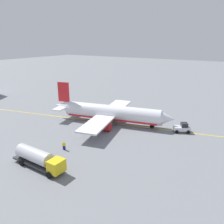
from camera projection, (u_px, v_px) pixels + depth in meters
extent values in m
plane|color=slate|center=(112.00, 123.00, 57.36)|extent=(400.00, 400.00, 0.00)
cylinder|color=white|center=(112.00, 113.00, 56.48)|extent=(24.66, 9.16, 3.71)
cube|color=red|center=(112.00, 116.00, 56.80)|extent=(23.19, 8.20, 1.04)
cone|color=white|center=(167.00, 119.00, 52.20)|extent=(4.12, 4.24, 3.56)
cone|color=white|center=(62.00, 106.00, 60.87)|extent=(5.35, 4.15, 3.15)
cube|color=red|center=(64.00, 92.00, 59.47)|extent=(3.20, 1.08, 5.20)
cube|color=white|center=(64.00, 106.00, 60.65)|extent=(4.24, 8.73, 0.24)
cube|color=white|center=(108.00, 114.00, 56.94)|extent=(10.74, 27.15, 0.36)
cylinder|color=red|center=(118.00, 113.00, 61.74)|extent=(3.59, 2.77, 2.10)
cylinder|color=red|center=(104.00, 126.00, 52.40)|extent=(3.59, 2.77, 2.10)
cylinder|color=#4C4C51|center=(152.00, 124.00, 53.79)|extent=(0.24, 0.24, 1.19)
cylinder|color=black|center=(152.00, 126.00, 53.97)|extent=(1.16, 0.64, 1.10)
cylinder|color=#4C4C51|center=(108.00, 115.00, 59.97)|extent=(0.24, 0.24, 1.19)
cylinder|color=black|center=(108.00, 117.00, 60.16)|extent=(1.16, 0.64, 1.10)
cylinder|color=#4C4C51|center=(101.00, 121.00, 55.30)|extent=(0.24, 0.24, 1.19)
cylinder|color=black|center=(101.00, 124.00, 55.48)|extent=(1.16, 0.64, 1.10)
cube|color=#2D2D33|center=(37.00, 163.00, 37.52)|extent=(9.96, 2.63, 0.30)
cube|color=yellow|center=(56.00, 166.00, 34.85)|extent=(2.03, 2.43, 2.00)
cube|color=black|center=(60.00, 165.00, 34.26)|extent=(0.19, 2.00, 0.90)
cylinder|color=silver|center=(34.00, 155.00, 37.44)|extent=(7.16, 2.39, 2.30)
cylinder|color=black|center=(61.00, 168.00, 36.39)|extent=(1.10, 0.36, 1.10)
cylinder|color=black|center=(49.00, 175.00, 34.40)|extent=(1.10, 0.36, 1.10)
cylinder|color=black|center=(34.00, 157.00, 39.86)|extent=(1.10, 0.36, 1.10)
cylinder|color=black|center=(22.00, 163.00, 37.87)|extent=(1.10, 0.36, 1.10)
cube|color=silver|center=(182.00, 128.00, 51.72)|extent=(4.12, 3.52, 0.90)
cube|color=black|center=(184.00, 125.00, 51.43)|extent=(2.01, 2.08, 0.90)
cylinder|color=black|center=(177.00, 132.00, 50.97)|extent=(0.84, 0.66, 0.80)
cylinder|color=black|center=(175.00, 128.00, 52.87)|extent=(0.84, 0.66, 0.80)
cylinder|color=black|center=(188.00, 132.00, 50.85)|extent=(0.84, 0.66, 0.80)
cylinder|color=black|center=(186.00, 129.00, 52.76)|extent=(0.84, 0.66, 0.80)
cube|color=navy|center=(64.00, 148.00, 43.44)|extent=(0.45, 0.33, 0.85)
cube|color=yellow|center=(64.00, 144.00, 43.21)|extent=(0.53, 0.37, 0.60)
sphere|color=tan|center=(64.00, 142.00, 43.08)|extent=(0.24, 0.24, 0.24)
cone|color=#F2590F|center=(161.00, 124.00, 56.00)|extent=(0.67, 0.67, 0.74)
cube|color=yellow|center=(112.00, 123.00, 57.36)|extent=(71.67, 16.96, 0.01)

